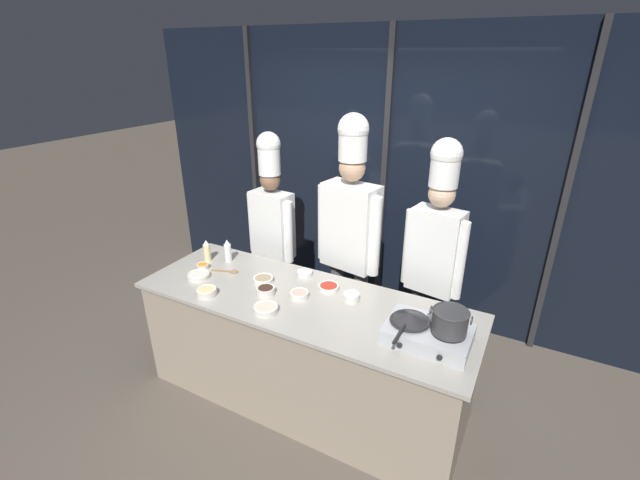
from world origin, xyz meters
The scene contains 22 objects.
ground_plane centered at (0.00, 0.00, 0.00)m, with size 24.00×24.00×0.00m, color brown.
window_wall_back centered at (0.00, 1.56, 1.35)m, with size 5.30×0.09×2.70m.
demo_counter centered at (0.00, 0.00, 0.44)m, with size 2.43×0.83×0.89m.
portable_stove centered at (0.89, -0.06, 0.93)m, with size 0.50×0.36×0.10m.
frying_pan centered at (0.78, -0.06, 1.01)m, with size 0.24×0.42×0.05m.
stock_pot centered at (1.01, -0.06, 1.06)m, with size 0.24×0.21×0.14m.
squeeze_bottle_oil centered at (-1.00, 0.14, 0.97)m, with size 0.06×0.06×0.18m.
squeeze_bottle_clear centered at (-0.84, 0.21, 0.98)m, with size 0.06×0.06×0.19m.
prep_bowl_mushrooms centered at (-0.38, 0.06, 0.91)m, with size 0.15×0.15×0.04m.
prep_bowl_chili_flakes centered at (0.10, 0.19, 0.91)m, with size 0.15×0.15×0.04m.
prep_bowl_garlic centered at (-0.16, 0.30, 0.91)m, with size 0.12×0.12×0.04m.
prep_bowl_shrimp centered at (-0.03, 0.00, 0.91)m, with size 0.13×0.13×0.04m.
prep_bowl_rice centered at (0.31, 0.14, 0.92)m, with size 0.11×0.11×0.05m.
prep_bowl_soy_glaze centered at (-0.26, -0.08, 0.92)m, with size 0.13×0.13×0.06m.
prep_bowl_carrots centered at (-0.93, 0.01, 0.91)m, with size 0.10×0.10×0.04m.
prep_bowl_ginger centered at (-0.62, -0.29, 0.92)m, with size 0.14×0.14×0.05m.
prep_bowl_onion centered at (-0.85, -0.12, 0.91)m, with size 0.17×0.17×0.04m.
prep_bowl_chicken centered at (-0.13, -0.26, 0.91)m, with size 0.17×0.17×0.05m.
serving_spoon_slotted centered at (-0.70, 0.06, 0.89)m, with size 0.22×0.11×0.02m.
chef_head centered at (-0.74, 0.72, 1.09)m, with size 0.49×0.23×1.87m.
chef_sous centered at (0.04, 0.68, 1.22)m, with size 0.57×0.30×2.07m.
chef_line centered at (0.72, 0.70, 1.18)m, with size 0.47×0.24×1.95m.
Camera 1 is at (1.32, -2.21, 2.46)m, focal length 24.00 mm.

